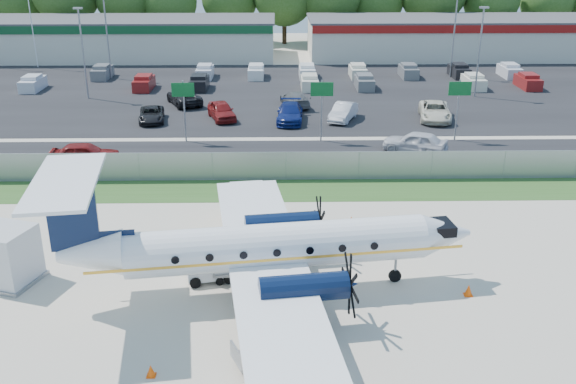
{
  "coord_description": "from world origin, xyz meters",
  "views": [
    {
      "loc": [
        -0.61,
        -27.23,
        15.64
      ],
      "look_at": [
        0.0,
        6.0,
        2.3
      ],
      "focal_mm": 40.0,
      "sensor_mm": 36.0,
      "label": 1
    }
  ],
  "objects_px": {
    "aircraft": "(268,246)",
    "pushback_tug": "(212,268)",
    "baggage_cart_near": "(235,269)",
    "baggage_cart_far": "(261,355)",
    "service_container": "(8,258)"
  },
  "relations": [
    {
      "from": "aircraft",
      "to": "pushback_tug",
      "type": "relative_size",
      "value": 8.0
    },
    {
      "from": "aircraft",
      "to": "baggage_cart_near",
      "type": "xyz_separation_m",
      "value": [
        -1.66,
        1.26,
        -1.85
      ]
    },
    {
      "from": "baggage_cart_far",
      "to": "service_container",
      "type": "distance_m",
      "value": 14.03
    },
    {
      "from": "aircraft",
      "to": "pushback_tug",
      "type": "bearing_deg",
      "value": 154.98
    },
    {
      "from": "baggage_cart_far",
      "to": "service_container",
      "type": "height_order",
      "value": "service_container"
    },
    {
      "from": "pushback_tug",
      "to": "service_container",
      "type": "relative_size",
      "value": 0.79
    },
    {
      "from": "aircraft",
      "to": "baggage_cart_far",
      "type": "relative_size",
      "value": 8.31
    },
    {
      "from": "aircraft",
      "to": "service_container",
      "type": "height_order",
      "value": "aircraft"
    },
    {
      "from": "pushback_tug",
      "to": "baggage_cart_far",
      "type": "height_order",
      "value": "pushback_tug"
    },
    {
      "from": "baggage_cart_near",
      "to": "baggage_cart_far",
      "type": "bearing_deg",
      "value": -78.35
    },
    {
      "from": "aircraft",
      "to": "service_container",
      "type": "distance_m",
      "value": 12.6
    },
    {
      "from": "baggage_cart_near",
      "to": "service_container",
      "type": "height_order",
      "value": "service_container"
    },
    {
      "from": "baggage_cart_near",
      "to": "service_container",
      "type": "xyz_separation_m",
      "value": [
        -10.84,
        -0.11,
        0.78
      ]
    },
    {
      "from": "baggage_cart_near",
      "to": "pushback_tug",
      "type": "bearing_deg",
      "value": 178.6
    },
    {
      "from": "aircraft",
      "to": "baggage_cart_near",
      "type": "relative_size",
      "value": 9.06
    }
  ]
}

